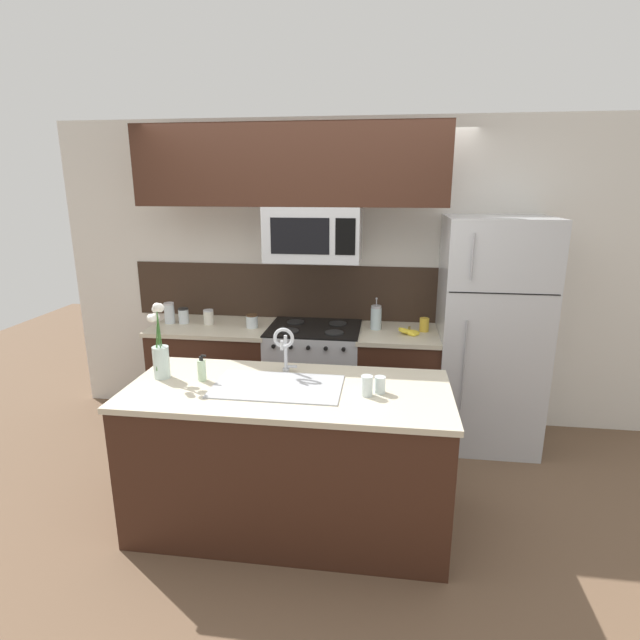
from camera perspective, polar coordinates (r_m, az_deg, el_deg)
ground_plane at (r=3.71m, az=-2.76°, el=-18.60°), size 10.00×10.00×0.00m
rear_partition at (r=4.39m, az=3.94°, el=5.12°), size 5.20×0.10×2.60m
splash_band at (r=4.39m, az=-0.05°, el=3.17°), size 3.36×0.01×0.48m
back_counter_left at (r=4.49m, az=-11.77°, el=-6.13°), size 1.01×0.65×0.91m
back_counter_right at (r=4.25m, az=8.75°, el=-7.23°), size 0.66×0.65×0.91m
stove_range at (r=4.29m, az=-0.65°, el=-6.77°), size 0.76×0.64×0.93m
microwave at (r=3.97m, az=-0.74°, el=9.83°), size 0.74×0.40×0.42m
upper_cabinet_band at (r=3.96m, az=-3.46°, el=17.20°), size 2.37×0.34×0.60m
refrigerator at (r=4.20m, az=18.77°, el=-1.49°), size 0.79×0.74×1.84m
storage_jar_tall at (r=4.48m, az=-16.84°, el=0.77°), size 0.09×0.09×0.18m
storage_jar_medium at (r=4.45m, az=-15.33°, el=0.48°), size 0.09×0.09×0.13m
storage_jar_short at (r=4.37m, az=-12.62°, el=0.34°), size 0.09×0.09×0.13m
storage_jar_squat at (r=4.20m, az=-7.78°, el=-0.12°), size 0.10×0.10×0.11m
banana_bunch at (r=4.04m, az=10.15°, el=-1.34°), size 0.19×0.15×0.08m
french_press at (r=4.13m, az=6.42°, el=0.29°), size 0.09×0.09×0.27m
coffee_tin at (r=4.14m, az=11.82°, el=-0.53°), size 0.08×0.08×0.11m
island_counter at (r=3.18m, az=-3.54°, el=-15.27°), size 1.91×0.84×0.91m
kitchen_sink at (r=3.01m, az=-4.87°, el=-8.83°), size 0.76×0.44×0.16m
sink_faucet at (r=3.12m, az=-4.10°, el=-2.74°), size 0.14×0.14×0.31m
dish_soap_bottle at (r=3.13m, az=-13.36°, el=-5.56°), size 0.06×0.05×0.16m
drinking_glass at (r=2.85m, az=5.37°, el=-7.50°), size 0.07×0.07×0.12m
spare_glass at (r=2.90m, az=6.86°, el=-7.36°), size 0.06×0.06×0.10m
flower_vase at (r=3.21m, az=-17.80°, el=-3.58°), size 0.12×0.17×0.48m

